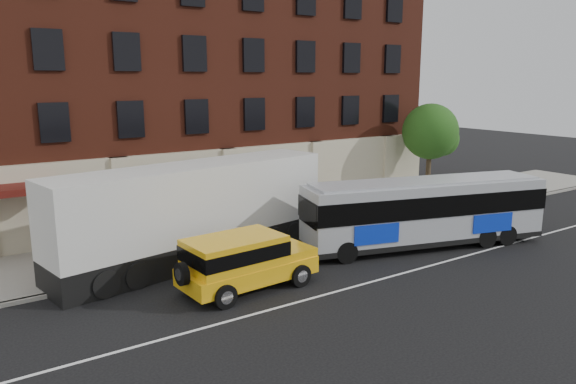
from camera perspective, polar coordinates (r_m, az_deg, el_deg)
ground at (r=21.44m, az=8.99°, el=-9.93°), size 120.00×120.00×0.00m
sidewalk at (r=28.29m, az=-3.49°, el=-4.24°), size 60.00×6.00×0.15m
kerb at (r=25.85m, az=-0.10°, el=-5.77°), size 60.00×0.25×0.15m
lane_line at (r=21.78m, az=8.08°, el=-9.53°), size 60.00×0.12×0.01m
building at (r=34.26m, az=-10.52°, el=11.12°), size 30.00×12.10×15.00m
sign_pole at (r=22.23m, az=-18.95°, el=-5.68°), size 0.30×0.20×2.50m
street_tree at (r=36.44m, az=14.80°, el=5.96°), size 3.60×3.60×6.20m
city_bus at (r=26.51m, az=14.19°, el=-1.84°), size 12.09×5.65×3.25m
yellow_suv at (r=20.68m, az=-4.82°, el=-7.04°), size 5.64×2.71×2.12m
shipping_container at (r=24.02m, az=-9.76°, el=-2.25°), size 13.14×4.82×4.29m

